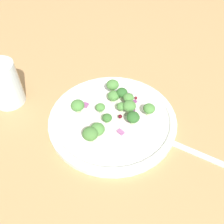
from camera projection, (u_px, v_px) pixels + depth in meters
ground_plane at (102, 130)px, 51.23cm from camera, size 180.00×180.00×2.00cm
plate at (112, 118)px, 51.13cm from camera, size 26.84×26.84×1.70cm
dressing_pool at (112, 117)px, 50.80cm from camera, size 15.57×15.57×0.20cm
broccoli_floret_0 at (149, 109)px, 49.69cm from camera, size 2.49×2.49×2.52cm
broccoli_floret_1 at (113, 85)px, 54.44cm from camera, size 2.84×2.84×2.87cm
broccoli_floret_2 at (128, 98)px, 51.70cm from camera, size 2.34×2.34×2.37cm
broccoli_floret_3 at (114, 96)px, 52.85cm from camera, size 2.57×2.57×2.60cm
broccoli_floret_4 at (90, 134)px, 44.63cm from camera, size 2.98×2.98×3.02cm
broccoli_floret_5 at (121, 106)px, 50.51cm from camera, size 1.99×1.99×2.01cm
broccoli_floret_6 at (107, 118)px, 48.20cm from camera, size 1.99×1.99×2.01cm
broccoli_floret_7 at (122, 93)px, 52.70cm from camera, size 2.48×2.48×2.51cm
broccoli_floret_8 at (78, 106)px, 50.26cm from camera, size 2.85×2.85×2.88cm
broccoli_floret_9 at (133, 117)px, 48.02cm from camera, size 2.65×2.65×2.68cm
broccoli_floret_10 at (100, 107)px, 50.50cm from camera, size 2.03×2.03×2.05cm
broccoli_floret_11 at (129, 106)px, 49.76cm from camera, size 2.75×2.75×2.78cm
broccoli_floret_12 at (97, 129)px, 45.84cm from camera, size 2.83×2.83×2.87cm
cranberry_0 at (125, 104)px, 52.28cm from camera, size 0.91×0.91×0.91cm
cranberry_1 at (136, 98)px, 54.16cm from camera, size 0.71×0.71×0.71cm
cranberry_2 at (120, 116)px, 49.64cm from camera, size 0.84×0.84×0.84cm
onion_bit_0 at (121, 132)px, 47.61cm from camera, size 1.06×1.49×0.57cm
onion_bit_1 at (133, 111)px, 51.52cm from camera, size 1.57×1.57×0.34cm
onion_bit_2 at (132, 120)px, 49.47cm from camera, size 1.54×1.69×0.54cm
onion_bit_3 at (129, 95)px, 54.67cm from camera, size 1.49×1.63×0.55cm
onion_bit_4 at (135, 102)px, 53.60cm from camera, size 1.06×0.85×0.40cm
onion_bit_5 at (86, 105)px, 52.77cm from camera, size 1.76×1.72×0.47cm
fork at (194, 152)px, 46.06cm from camera, size 9.10×17.76×0.50cm
water_glass at (4, 84)px, 52.21cm from camera, size 6.91×6.91×10.04cm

